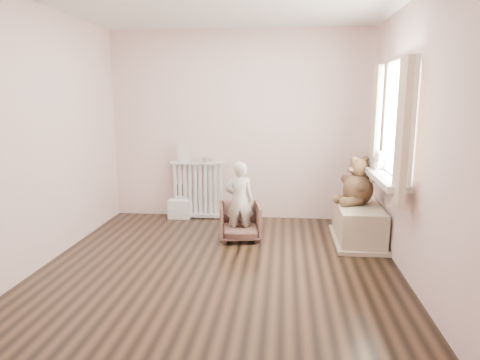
# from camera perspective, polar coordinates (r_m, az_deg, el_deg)

# --- Properties ---
(floor) EXTENTS (3.60, 3.60, 0.01)m
(floor) POSITION_cam_1_polar(r_m,az_deg,el_deg) (4.51, -2.54, -11.10)
(floor) COLOR black
(floor) RESTS_ON ground
(back_wall) EXTENTS (3.60, 0.02, 2.60)m
(back_wall) POSITION_cam_1_polar(r_m,az_deg,el_deg) (5.98, -0.08, 7.22)
(back_wall) COLOR #F2E0CF
(back_wall) RESTS_ON ground
(front_wall) EXTENTS (3.60, 0.02, 2.60)m
(front_wall) POSITION_cam_1_polar(r_m,az_deg,el_deg) (2.45, -9.05, 1.54)
(front_wall) COLOR #F2E0CF
(front_wall) RESTS_ON ground
(left_wall) EXTENTS (0.02, 3.60, 2.60)m
(left_wall) POSITION_cam_1_polar(r_m,az_deg,el_deg) (4.81, -24.52, 5.30)
(left_wall) COLOR #F2E0CF
(left_wall) RESTS_ON ground
(right_wall) EXTENTS (0.02, 3.60, 2.60)m
(right_wall) POSITION_cam_1_polar(r_m,az_deg,el_deg) (4.31, 21.79, 4.95)
(right_wall) COLOR #F2E0CF
(right_wall) RESTS_ON ground
(window) EXTENTS (0.03, 0.90, 1.10)m
(window) POSITION_cam_1_polar(r_m,az_deg,el_deg) (4.58, 20.44, 7.25)
(window) COLOR white
(window) RESTS_ON right_wall
(window_sill) EXTENTS (0.22, 1.10, 0.06)m
(window_sill) POSITION_cam_1_polar(r_m,az_deg,el_deg) (4.62, 18.88, 0.12)
(window_sill) COLOR silver
(window_sill) RESTS_ON right_wall
(curtain_left) EXTENTS (0.06, 0.26, 1.30)m
(curtain_left) POSITION_cam_1_polar(r_m,az_deg,el_deg) (4.00, 20.84, 5.91)
(curtain_left) COLOR beige
(curtain_left) RESTS_ON right_wall
(curtain_right) EXTENTS (0.06, 0.26, 1.30)m
(curtain_right) POSITION_cam_1_polar(r_m,az_deg,el_deg) (5.11, 17.63, 7.07)
(curtain_right) COLOR beige
(curtain_right) RESTS_ON right_wall
(radiator) EXTENTS (0.76, 0.14, 0.80)m
(radiator) POSITION_cam_1_polar(r_m,az_deg,el_deg) (6.08, -5.66, -1.45)
(radiator) COLOR silver
(radiator) RESTS_ON floor
(paper_doll) EXTENTS (0.16, 0.01, 0.27)m
(paper_doll) POSITION_cam_1_polar(r_m,az_deg,el_deg) (6.02, -7.46, 3.71)
(paper_doll) COLOR beige
(paper_doll) RESTS_ON radiator
(tin_a) EXTENTS (0.11, 0.11, 0.07)m
(tin_a) POSITION_cam_1_polar(r_m,az_deg,el_deg) (5.97, -4.40, 2.71)
(tin_a) COLOR #A59E8C
(tin_a) RESTS_ON radiator
(tin_b) EXTENTS (0.10, 0.10, 0.05)m
(tin_b) POSITION_cam_1_polar(r_m,az_deg,el_deg) (5.96, -3.80, 2.65)
(tin_b) COLOR #A59E8C
(tin_b) RESTS_ON radiator
(toy_vanity) EXTENTS (0.31, 0.22, 0.48)m
(toy_vanity) POSITION_cam_1_polar(r_m,az_deg,el_deg) (6.13, -8.05, -2.50)
(toy_vanity) COLOR silver
(toy_vanity) RESTS_ON floor
(armchair) EXTENTS (0.55, 0.57, 0.45)m
(armchair) POSITION_cam_1_polar(r_m,az_deg,el_deg) (5.16, -0.04, -5.54)
(armchair) COLOR brown
(armchair) RESTS_ON floor
(child) EXTENTS (0.38, 0.28, 0.94)m
(child) POSITION_cam_1_polar(r_m,az_deg,el_deg) (5.05, -0.10, -2.80)
(child) COLOR beige
(child) RESTS_ON armchair
(toy_bench) EXTENTS (0.50, 0.94, 0.44)m
(toy_bench) POSITION_cam_1_polar(r_m,az_deg,el_deg) (5.29, 15.50, -5.83)
(toy_bench) COLOR #C3B697
(toy_bench) RESTS_ON floor
(teddy_bear) EXTENTS (0.55, 0.49, 0.56)m
(teddy_bear) POSITION_cam_1_polar(r_m,az_deg,el_deg) (5.25, 15.50, -0.66)
(teddy_bear) COLOR #3D2919
(teddy_bear) RESTS_ON toy_bench
(plush_cat) EXTENTS (0.21, 0.29, 0.22)m
(plush_cat) POSITION_cam_1_polar(r_m,az_deg,el_deg) (4.99, 17.86, 2.46)
(plush_cat) COLOR gray
(plush_cat) RESTS_ON window_sill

